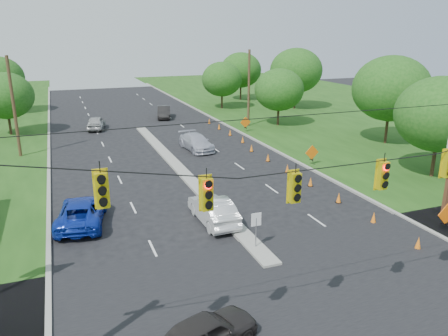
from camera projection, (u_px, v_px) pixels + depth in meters
name	position (u px, v px, depth m)	size (l,w,h in m)	color
ground	(319.00, 316.00, 17.44)	(160.00, 160.00, 0.00)	black
cross_street	(319.00, 316.00, 17.44)	(160.00, 14.00, 0.02)	black
curb_left	(49.00, 154.00, 40.74)	(0.25, 110.00, 0.16)	gray
curb_right	(247.00, 136.00, 47.64)	(0.25, 110.00, 0.16)	gray
median	(179.00, 169.00, 36.17)	(1.00, 34.00, 0.18)	gray
median_sign	(256.00, 224.00, 22.36)	(0.55, 0.06, 2.05)	gray
signal_span	(343.00, 210.00, 15.06)	(25.60, 0.32, 9.00)	#422D1C
utility_pole_far_left	(14.00, 108.00, 38.58)	(0.28, 0.28, 9.00)	#422D1C
utility_pole_far_right	(249.00, 89.00, 51.59)	(0.28, 0.28, 9.00)	#422D1C
cone_0	(418.00, 243.00, 22.72)	(0.32, 0.32, 0.70)	orange
cone_1	(374.00, 218.00, 25.84)	(0.32, 0.32, 0.70)	orange
cone_2	(339.00, 198.00, 28.97)	(0.32, 0.32, 0.70)	orange
cone_3	(311.00, 182.00, 32.09)	(0.32, 0.32, 0.70)	orange
cone_4	(287.00, 168.00, 35.21)	(0.32, 0.32, 0.70)	orange
cone_5	(268.00, 157.00, 38.33)	(0.32, 0.32, 0.70)	orange
cone_6	(251.00, 148.00, 41.45)	(0.32, 0.32, 0.70)	orange
cone_7	(243.00, 139.00, 44.78)	(0.32, 0.32, 0.70)	orange
cone_8	(230.00, 133.00, 47.90)	(0.32, 0.32, 0.70)	orange
cone_9	(219.00, 126.00, 51.02)	(0.32, 0.32, 0.70)	orange
cone_10	(209.00, 121.00, 54.14)	(0.32, 0.32, 0.70)	orange
work_sign_0	(446.00, 215.00, 24.37)	(1.27, 0.58, 1.37)	black
work_sign_1	(312.00, 153.00, 36.86)	(1.27, 0.58, 1.37)	black
work_sign_2	(245.00, 123.00, 49.34)	(1.27, 0.58, 1.37)	black
tree_5	(6.00, 96.00, 47.04)	(5.88, 5.88, 6.86)	black
tree_7	(440.00, 114.00, 32.82)	(6.72, 6.72, 7.84)	black
tree_8	(391.00, 89.00, 42.92)	(7.56, 7.56, 8.82)	black
tree_9	(279.00, 90.00, 51.94)	(5.88, 5.88, 6.86)	black
tree_10	(296.00, 71.00, 63.23)	(7.56, 7.56, 8.82)	black
tree_11	(241.00, 70.00, 71.85)	(6.72, 6.72, 7.84)	black
tree_12	(222.00, 79.00, 63.74)	(5.88, 5.88, 6.86)	black
black_sedan	(206.00, 333.00, 15.40)	(1.63, 4.05, 1.38)	#2B2726
white_sedan	(213.00, 210.00, 25.87)	(1.68, 4.82, 1.59)	silver
blue_pickup	(82.00, 212.00, 25.62)	(2.54, 5.50, 1.53)	#112CA8
silver_car_far	(196.00, 142.00, 42.02)	(2.11, 5.20, 1.51)	#B1B3C2
silver_car_oncoming	(96.00, 123.00, 50.89)	(1.83, 4.55, 1.55)	#A5A5A5
dark_car_receding	(164.00, 112.00, 57.72)	(1.64, 4.69, 1.55)	black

